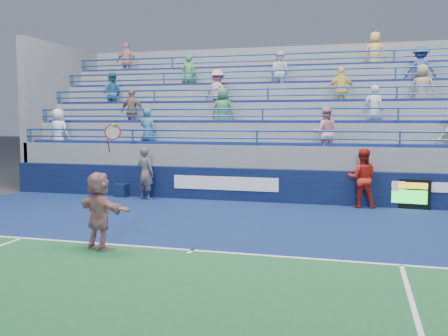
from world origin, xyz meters
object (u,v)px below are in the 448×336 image
(judge_chair, at_px, (123,189))
(line_judge, at_px, (145,173))
(ball_girl, at_px, (362,178))
(tennis_player, at_px, (99,211))
(serve_speed_board, at_px, (408,194))

(judge_chair, distance_m, line_judge, 1.27)
(ball_girl, bearing_deg, line_judge, 1.41)
(tennis_player, bearing_deg, ball_girl, 51.08)
(serve_speed_board, relative_size, judge_chair, 1.60)
(line_judge, height_order, ball_girl, ball_girl)
(tennis_player, distance_m, line_judge, 6.57)
(judge_chair, relative_size, tennis_player, 0.31)
(line_judge, bearing_deg, tennis_player, 122.85)
(tennis_player, height_order, ball_girl, tennis_player)
(ball_girl, bearing_deg, tennis_player, 50.32)
(ball_girl, bearing_deg, serve_speed_board, -174.02)
(serve_speed_board, xyz_separation_m, tennis_player, (-6.67, -6.75, 0.37))
(ball_girl, bearing_deg, judge_chair, -1.34)
(serve_speed_board, relative_size, tennis_player, 0.50)
(serve_speed_board, distance_m, ball_girl, 1.44)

